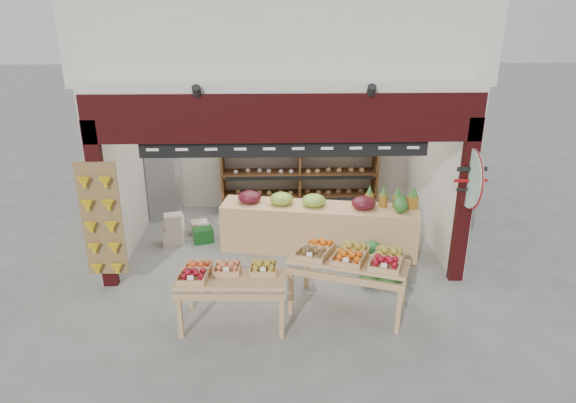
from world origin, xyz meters
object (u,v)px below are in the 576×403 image
at_px(cardboard_stack, 186,231).
at_px(display_table_left, 226,276).
at_px(display_table_right, 350,258).
at_px(back_shelving, 299,155).
at_px(mid_counter, 318,226).
at_px(watermelon_pile, 381,268).
at_px(refrigerator, 164,176).

height_order(cardboard_stack, display_table_left, display_table_left).
bearing_deg(display_table_right, back_shelving, 97.95).
relative_size(mid_counter, watermelon_pile, 4.34).
relative_size(display_table_left, display_table_right, 0.81).
relative_size(cardboard_stack, display_table_left, 0.66).
bearing_deg(display_table_right, display_table_left, -171.88).
bearing_deg(back_shelving, refrigerator, -177.30).
bearing_deg(mid_counter, cardboard_stack, 169.44).
height_order(back_shelving, display_table_right, back_shelving).
height_order(refrigerator, cardboard_stack, refrigerator).
bearing_deg(display_table_right, mid_counter, 98.54).
xyz_separation_m(back_shelving, refrigerator, (-2.78, -0.13, -0.38)).
xyz_separation_m(mid_counter, display_table_left, (-1.46, -2.13, 0.24)).
xyz_separation_m(cardboard_stack, display_table_right, (2.71, -2.33, 0.60)).
relative_size(mid_counter, display_table_left, 2.35).
bearing_deg(cardboard_stack, refrigerator, 114.43).
height_order(cardboard_stack, display_table_right, display_table_right).
xyz_separation_m(refrigerator, mid_counter, (3.03, -1.76, -0.39)).
height_order(back_shelving, cardboard_stack, back_shelving).
xyz_separation_m(display_table_left, display_table_right, (1.74, 0.25, 0.10)).
height_order(mid_counter, display_table_right, mid_counter).
height_order(back_shelving, watermelon_pile, back_shelving).
bearing_deg(back_shelving, display_table_left, -106.74).
relative_size(cardboard_stack, watermelon_pile, 1.22).
xyz_separation_m(mid_counter, display_table_right, (0.28, -1.88, 0.34)).
distance_m(back_shelving, refrigerator, 2.81).
distance_m(refrigerator, display_table_right, 4.92).
height_order(display_table_left, watermelon_pile, display_table_left).
xyz_separation_m(cardboard_stack, watermelon_pile, (3.35, -1.51, -0.01)).
xyz_separation_m(back_shelving, cardboard_stack, (-2.18, -1.44, -1.03)).
distance_m(cardboard_stack, display_table_right, 3.63).
bearing_deg(display_table_left, refrigerator, 111.95).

